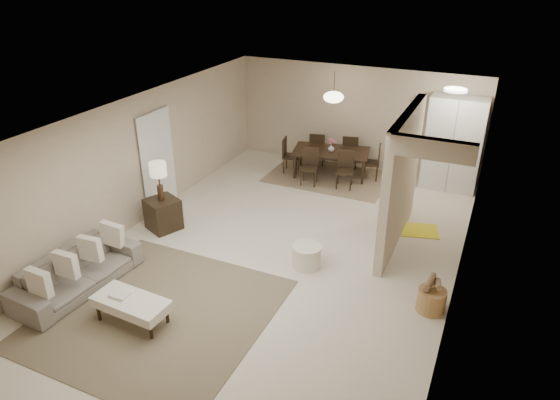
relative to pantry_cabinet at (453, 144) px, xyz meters
The scene contains 22 objects.
floor 4.88m from the pantry_cabinet, 119.52° to the right, with size 9.00×9.00×0.00m, color beige.
ceiling 4.98m from the pantry_cabinet, 119.52° to the right, with size 9.00×9.00×0.00m, color white.
back_wall 2.38m from the pantry_cabinet, behind, with size 6.00×6.00×0.00m, color #B9A68C.
left_wall 6.77m from the pantry_cabinet, 142.20° to the right, with size 9.00×9.00×0.00m, color #B9A68C.
right_wall 4.21m from the pantry_cabinet, 81.10° to the right, with size 9.00×9.00×0.00m, color #B9A68C.
partition 2.96m from the pantry_cabinet, 100.74° to the right, with size 0.15×2.50×2.50m, color #B9A68C.
doorway 6.40m from the pantry_cabinet, 146.29° to the right, with size 0.04×0.90×2.04m, color black.
pantry_cabinet is the anchor object (origin of this frame).
flush_light 1.70m from the pantry_cabinet, 93.01° to the right, with size 0.44×0.44×0.05m, color white.
living_rug 7.29m from the pantry_cabinet, 117.06° to the right, with size 3.20×3.20×0.01m, color brown.
sofa 8.05m from the pantry_cabinet, 126.78° to the right, with size 0.81×2.08×0.61m, color slate.
ottoman_bench 7.60m from the pantry_cabinet, 117.38° to the right, with size 1.14×0.57×0.40m.
side_table 6.42m from the pantry_cabinet, 138.16° to the right, with size 0.56×0.56×0.61m, color black.
table_lamp 6.38m from the pantry_cabinet, 138.16° to the right, with size 0.32×0.32×0.76m.
round_pouf 4.74m from the pantry_cabinet, 111.76° to the right, with size 0.51×0.51×0.39m, color beige.
wicker_basket 4.76m from the pantry_cabinet, 85.09° to the right, with size 0.42×0.42×0.36m, color #9A6D3D.
dining_rug 2.91m from the pantry_cabinet, behind, with size 2.80×2.10×0.01m, color #7C684C.
dining_table 2.81m from the pantry_cabinet, behind, with size 1.78×0.99×0.62m, color black.
dining_chairs 2.78m from the pantry_cabinet, behind, with size 2.32×1.87×0.86m.
vase 2.74m from the pantry_cabinet, behind, with size 0.15×0.15×0.16m, color silver.
yellow_mat 2.56m from the pantry_cabinet, 97.58° to the right, with size 0.94×0.58×0.01m, color yellow.
pendant_light 2.85m from the pantry_cabinet, behind, with size 0.46×0.46×0.71m.
Camera 1 is at (3.19, -6.90, 4.80)m, focal length 32.00 mm.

